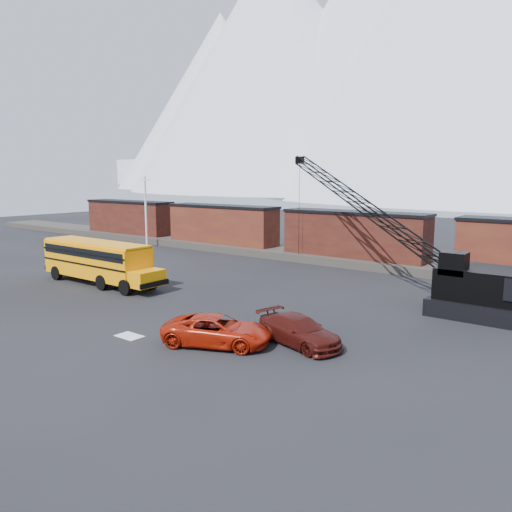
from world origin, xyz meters
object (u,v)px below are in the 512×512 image
(red_pickup, at_px, (217,330))
(crawler_crane, at_px, (362,205))
(school_bus, at_px, (99,260))
(maroon_suv, at_px, (299,331))

(red_pickup, height_order, crawler_crane, crawler_crane)
(red_pickup, bearing_deg, crawler_crane, -20.02)
(school_bus, distance_m, maroon_suv, 19.42)
(maroon_suv, bearing_deg, crawler_crane, 30.64)
(crawler_crane, bearing_deg, red_pickup, -86.38)
(school_bus, xyz_separation_m, red_pickup, (16.15, -4.89, -1.07))
(school_bus, relative_size, crawler_crane, 0.54)
(school_bus, distance_m, crawler_crane, 20.14)
(red_pickup, xyz_separation_m, maroon_suv, (3.08, 2.42, -0.03))
(school_bus, bearing_deg, maroon_suv, -7.33)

